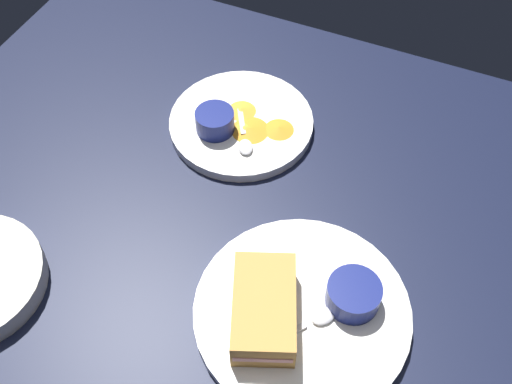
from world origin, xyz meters
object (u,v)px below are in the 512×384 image
ramekin_dark_sauce (354,294)px  ramekin_light_gravy (215,121)px  spoon_by_dark_ramekin (315,319)px  plate_chips_companion (241,123)px  sandwich_half_near (264,308)px  spoon_by_gravy_ramekin (245,141)px  plate_sandwich_main (303,309)px

ramekin_dark_sauce → ramekin_light_gravy: bearing=55.6°
ramekin_dark_sauce → spoon_by_dark_ramekin: ramekin_dark_sauce is taller
plate_chips_companion → ramekin_light_gravy: 5.20cm
sandwich_half_near → ramekin_dark_sauce: sandwich_half_near is taller
sandwich_half_near → spoon_by_dark_ramekin: 6.72cm
spoon_by_dark_ramekin → plate_chips_companion: spoon_by_dark_ramekin is taller
plate_chips_companion → ramekin_dark_sauce: bearing=-131.7°
sandwich_half_near → spoon_by_gravy_ramekin: (25.57, 14.22, -2.04)cm
spoon_by_dark_ramekin → ramekin_light_gravy: ramekin_light_gravy is taller
sandwich_half_near → ramekin_light_gravy: (26.32, 19.58, -0.53)cm
plate_chips_companion → spoon_by_gravy_ramekin: 5.01cm
spoon_by_dark_ramekin → ramekin_light_gravy: size_ratio=1.45×
ramekin_light_gravy → spoon_by_dark_ramekin: bearing=-133.3°
plate_sandwich_main → ramekin_light_gravy: 33.03cm
ramekin_dark_sauce → plate_sandwich_main: bearing=120.9°
sandwich_half_near → spoon_by_dark_ramekin: bearing=-70.2°
ramekin_dark_sauce → ramekin_light_gravy: (19.77, 28.92, 0.03)cm
plate_sandwich_main → ramekin_light_gravy: bearing=45.8°
ramekin_light_gravy → spoon_by_gravy_ramekin: bearing=-98.0°
sandwich_half_near → ramekin_dark_sauce: 11.43cm
sandwich_half_near → spoon_by_gravy_ramekin: 29.33cm
sandwich_half_near → ramekin_light_gravy: sandwich_half_near is taller
ramekin_dark_sauce → plate_chips_companion: ramekin_dark_sauce is taller
ramekin_dark_sauce → spoon_by_gravy_ramekin: (19.01, 23.57, -1.47)cm
ramekin_dark_sauce → plate_chips_companion: 34.99cm
spoon_by_gravy_ramekin → plate_sandwich_main: bearing=-140.6°
sandwich_half_near → ramekin_dark_sauce: (6.55, -9.34, -0.56)cm
plate_sandwich_main → ramekin_dark_sauce: (3.19, -5.32, 2.64)cm
sandwich_half_near → plate_chips_companion: (29.75, 16.71, -3.20)cm
sandwich_half_near → plate_sandwich_main: bearing=-50.1°
ramekin_dark_sauce → ramekin_light_gravy: size_ratio=1.14×
plate_chips_companion → spoon_by_gravy_ramekin: (-4.19, -2.49, 1.16)cm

